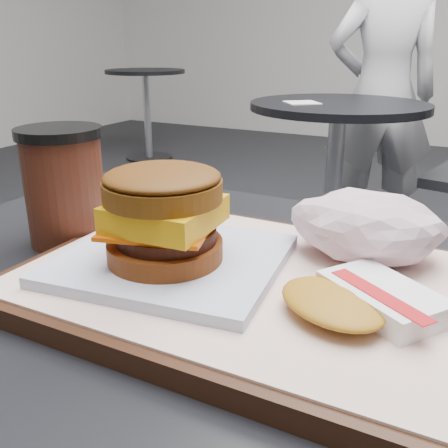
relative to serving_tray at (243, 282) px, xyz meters
The scene contains 9 objects.
serving_tray is the anchor object (origin of this frame).
breakfast_sandwich 0.08m from the serving_tray, 160.03° to the right, with size 0.21×0.19×0.09m.
hash_brown 0.11m from the serving_tray, 11.88° to the right, with size 0.14×0.13×0.02m.
crumpled_wrapper 0.13m from the serving_tray, 44.19° to the left, with size 0.14×0.11×0.06m, color silver, non-canonical shape.
coffee_cup 0.23m from the serving_tray, behind, with size 0.09×0.09×0.13m.
neighbor_table 1.68m from the serving_tray, 102.12° to the left, with size 0.70×0.70×0.75m.
napkin 1.61m from the serving_tray, 107.10° to the left, with size 0.12×0.12×0.00m, color white.
patron 2.19m from the serving_tray, 97.58° to the left, with size 0.53×0.35×1.46m, color silver.
bg_table_mid 3.99m from the serving_tray, 127.05° to the left, with size 0.66×0.66×0.75m.
Camera 1 is at (0.17, -0.33, 0.98)m, focal length 40.00 mm.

